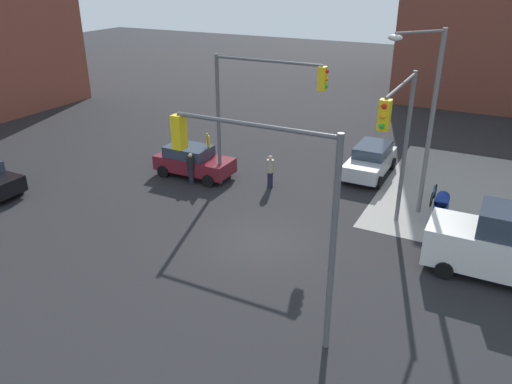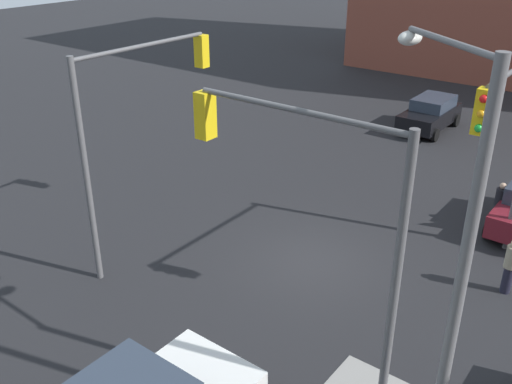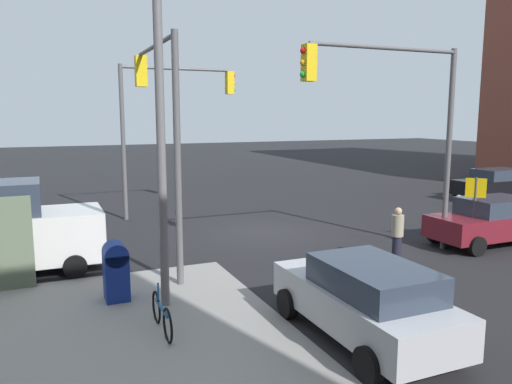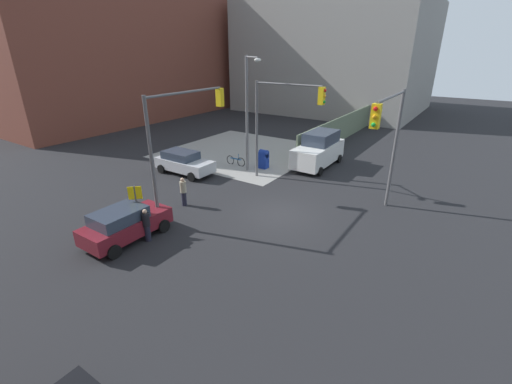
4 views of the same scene
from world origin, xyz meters
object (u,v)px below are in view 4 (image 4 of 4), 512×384
Objects in this scene: pedestrian_waiting at (183,191)px; bicycle_leaning_on_fence at (236,161)px; smokestack at (218,55)px; street_lamp_corner at (248,107)px; traffic_signal_nw_corner at (182,128)px; sedan_maroon at (125,224)px; van_white_delivery at (319,150)px; mailbox_blue at (264,158)px; traffic_signal_se_corner at (389,133)px; hatchback_silver at (184,162)px; pedestrian_crossing at (146,225)px; traffic_signal_ne_corner at (281,113)px.

pedestrian_waiting reaches higher than bicycle_leaning_on_fence.
smokestack reaches higher than pedestrian_waiting.
street_lamp_corner reaches higher than bicycle_leaning_on_fence.
sedan_maroon is (-3.92, 0.23, -3.79)m from traffic_signal_nw_corner.
van_white_delivery is 3.09× the size of bicycle_leaning_on_fence.
van_white_delivery is (2.75, -3.20, 0.52)m from mailbox_blue.
bicycle_leaning_on_fence is at bearing 75.43° from traffic_signal_se_corner.
traffic_signal_nw_corner is 1.20× the size of van_white_delivery.
hatchback_silver is 9.46m from pedestrian_crossing.
traffic_signal_nw_corner is 3.71× the size of bicycle_leaning_on_fence.
traffic_signal_nw_corner is 9.44m from bicycle_leaning_on_fence.
sedan_maroon is 0.94× the size of hatchback_silver.
sedan_maroon is at bearing 176.63° from traffic_signal_nw_corner.
pedestrian_waiting is at bearing 6.24° from sedan_maroon.
mailbox_blue reaches higher than bicycle_leaning_on_fence.
smokestack reaches higher than traffic_signal_ne_corner.
sedan_maroon is at bearing -151.90° from hatchback_silver.
traffic_signal_ne_corner is at bearing -68.95° from hatchback_silver.
smokestack is at bearing 51.34° from van_white_delivery.
van_white_delivery is at bearing -49.31° from mailbox_blue.
pedestrian_waiting is at bearing 63.15° from pedestrian_crossing.
pedestrian_crossing is (-3.44, -0.70, -3.79)m from traffic_signal_nw_corner.
pedestrian_waiting is at bearing -143.50° from smokestack.
traffic_signal_ne_corner is at bearing 151.30° from pedestrian_waiting.
hatchback_silver is at bearing -142.63° from pedestrian_waiting.
bicycle_leaning_on_fence is at bearing 69.55° from street_lamp_corner.
pedestrian_waiting is at bearing 62.53° from traffic_signal_nw_corner.
smokestack is at bearing -150.83° from pedestrian_waiting.
pedestrian_crossing is at bearing -145.52° from hatchback_silver.
traffic_signal_se_corner is 1.48× the size of hatchback_silver.
pedestrian_waiting is at bearing -177.45° from street_lamp_corner.
traffic_signal_nw_corner is 3.83× the size of pedestrian_waiting.
street_lamp_corner is (0.47, 2.85, 0.11)m from traffic_signal_ne_corner.
pedestrian_crossing is (-7.80, -5.36, -0.00)m from hatchback_silver.
smokestack reaches higher than street_lamp_corner.
van_white_delivery is (11.32, -2.70, -3.36)m from traffic_signal_nw_corner.
pedestrian_crossing is (-10.30, 1.14, -3.75)m from traffic_signal_ne_corner.
sedan_maroon and hatchback_silver have the same top height.
traffic_signal_ne_corner reaches higher than hatchback_silver.
traffic_signal_nw_corner is 1.48× the size of hatchback_silver.
pedestrian_waiting is at bearing 115.17° from traffic_signal_se_corner.
pedestrian_waiting is at bearing 158.63° from traffic_signal_ne_corner.
pedestrian_crossing is at bearing -168.49° from traffic_signal_nw_corner.
smokestack reaches higher than bicycle_leaning_on_fence.
traffic_signal_nw_corner is at bearing -176.66° from mailbox_blue.
pedestrian_crossing is (-8.36, 8.30, -3.77)m from traffic_signal_se_corner.
bicycle_leaning_on_fence is (-0.60, 2.20, -0.42)m from mailbox_blue.
pedestrian_waiting is (-8.20, 0.20, 0.12)m from mailbox_blue.
pedestrian_crossing is at bearing 173.67° from traffic_signal_ne_corner.
bicycle_leaning_on_fence is (-3.35, 5.40, -0.93)m from van_white_delivery.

